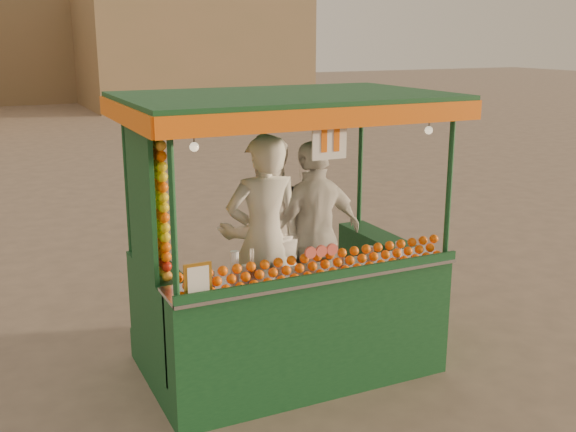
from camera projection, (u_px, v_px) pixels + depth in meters
name	position (u px, v px, depth m)	size (l,w,h in m)	color
ground	(267.00, 370.00, 6.24)	(90.00, 90.00, 0.00)	brown
building_right	(191.00, 45.00, 29.46)	(9.00, 6.00, 5.00)	#83684A
juice_cart	(284.00, 288.00, 6.02)	(2.72, 1.76, 2.47)	#103B1C
vendor_left	(264.00, 239.00, 6.02)	(0.72, 0.51, 1.86)	silver
vendor_middle	(265.00, 235.00, 6.25)	(0.96, 0.80, 1.79)	white
vendor_right	(314.00, 236.00, 6.31)	(1.08, 0.59, 1.75)	silver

